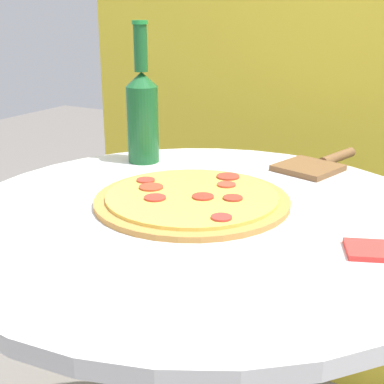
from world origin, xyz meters
TOP-DOWN VIEW (x-y plane):
  - table at (0.00, 0.00)m, footprint 0.84×0.84m
  - fence_panel at (0.00, 0.69)m, footprint 1.48×0.04m
  - pizza at (-0.03, 0.03)m, footprint 0.34×0.34m
  - beer_bottle at (-0.25, 0.20)m, footprint 0.07×0.07m
  - pizza_paddle at (0.09, 0.34)m, footprint 0.14×0.25m
  - napkin at (0.30, -0.02)m, footprint 0.12×0.10m

SIDE VIEW (x-z plane):
  - table at x=0.00m, z-range 0.18..0.96m
  - napkin at x=0.30m, z-range 0.78..0.79m
  - pizza_paddle at x=0.09m, z-range 0.77..0.79m
  - pizza at x=-0.03m, z-range 0.78..0.79m
  - fence_panel at x=0.00m, z-range 0.00..1.75m
  - beer_bottle at x=-0.25m, z-range 0.74..1.04m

